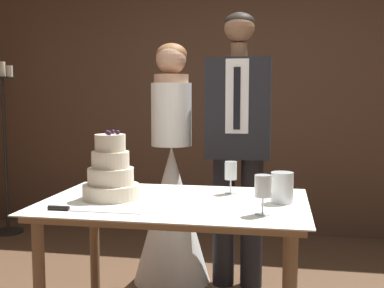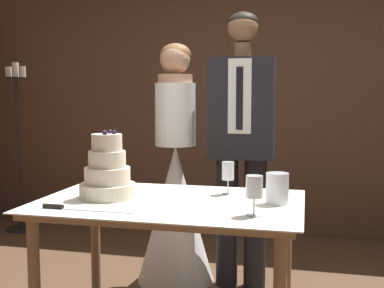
{
  "view_description": "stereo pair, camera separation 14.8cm",
  "coord_description": "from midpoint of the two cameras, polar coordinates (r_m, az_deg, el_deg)",
  "views": [
    {
      "loc": [
        0.41,
        -2.37,
        1.31
      ],
      "look_at": [
        -0.1,
        0.4,
        1.03
      ],
      "focal_mm": 45.0,
      "sensor_mm": 36.0,
      "label": 1
    },
    {
      "loc": [
        0.55,
        -2.34,
        1.31
      ],
      "look_at": [
        -0.1,
        0.4,
        1.03
      ],
      "focal_mm": 45.0,
      "sensor_mm": 36.0,
      "label": 2
    }
  ],
  "objects": [
    {
      "name": "cake_knife",
      "position": [
        2.27,
        -15.41,
        -7.5
      ],
      "size": [
        0.44,
        0.02,
        0.02
      ],
      "rotation": [
        0.0,
        0.0,
        -0.0
      ],
      "color": "silver",
      "rests_on": "cake_table"
    },
    {
      "name": "cake_table",
      "position": [
        2.44,
        -3.79,
        -8.89
      ],
      "size": [
        1.31,
        0.85,
        0.79
      ],
      "color": "#8E6B4C",
      "rests_on": "ground_plane"
    },
    {
      "name": "bride",
      "position": [
        3.4,
        -3.67,
        -6.1
      ],
      "size": [
        0.54,
        0.54,
        1.67
      ],
      "color": "white",
      "rests_on": "ground_plane"
    },
    {
      "name": "tiered_cake",
      "position": [
        2.49,
        -11.3,
        -3.55
      ],
      "size": [
        0.29,
        0.29,
        0.35
      ],
      "color": "beige",
      "rests_on": "cake_table"
    },
    {
      "name": "groom",
      "position": [
        3.26,
        4.22,
        0.93
      ],
      "size": [
        0.43,
        0.25,
        1.86
      ],
      "color": "black",
      "rests_on": "ground_plane"
    },
    {
      "name": "wall_back",
      "position": [
        4.63,
        4.51,
        5.39
      ],
      "size": [
        5.59,
        0.12,
        2.58
      ],
      "primitive_type": "cube",
      "color": "#513828",
      "rests_on": "ground_plane"
    },
    {
      "name": "wine_glass_near",
      "position": [
        2.12,
        6.42,
        -5.24
      ],
      "size": [
        0.07,
        0.07,
        0.18
      ],
      "color": "silver",
      "rests_on": "cake_table"
    },
    {
      "name": "candle_stand",
      "position": [
        4.92,
        -22.08,
        -0.61
      ],
      "size": [
        0.28,
        0.28,
        1.63
      ],
      "color": "black",
      "rests_on": "ground_plane"
    },
    {
      "name": "hurricane_candle",
      "position": [
        2.38,
        8.87,
        -5.22
      ],
      "size": [
        0.11,
        0.11,
        0.15
      ],
      "color": "silver",
      "rests_on": "cake_table"
    },
    {
      "name": "wine_glass_middle",
      "position": [
        2.56,
        2.97,
        -3.38
      ],
      "size": [
        0.07,
        0.07,
        0.17
      ],
      "color": "silver",
      "rests_on": "cake_table"
    }
  ]
}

